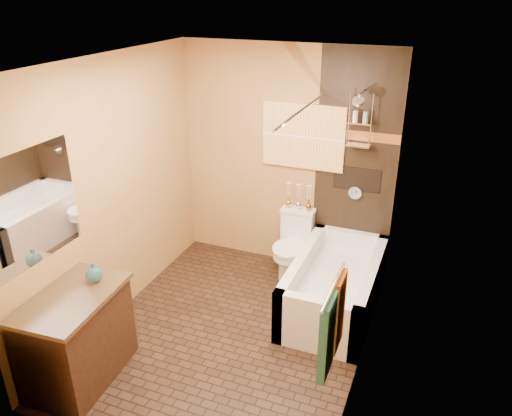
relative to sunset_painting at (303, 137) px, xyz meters
The scene contains 23 objects.
floor 2.15m from the sunset_painting, 97.72° to the right, with size 3.00×3.00×0.00m, color black.
wall_left 2.06m from the sunset_painting, 133.51° to the right, with size 0.02×3.00×2.50m, color #AC7E42.
wall_right 1.81m from the sunset_painting, 55.86° to the right, with size 0.02×3.00×2.50m, color #AC7E42.
wall_back 0.36m from the sunset_painting, behind, with size 2.40×0.02×2.50m, color #AC7E42.
wall_front 3.00m from the sunset_painting, 93.85° to the right, with size 2.40×0.02×2.50m, color #AC7E42.
ceiling 1.77m from the sunset_painting, 97.72° to the right, with size 3.00×3.00×0.00m, color silver.
alcove_tile_back 0.65m from the sunset_painting, ahead, with size 0.85×0.01×2.50m, color black.
alcove_tile_right 1.26m from the sunset_painting, 36.27° to the right, with size 0.01×1.50×2.50m, color black.
mosaic_band_back 0.58m from the sunset_painting, ahead, with size 0.85×0.01×0.10m, color maroon.
mosaic_band_right 1.22m from the sunset_painting, 36.55° to the right, with size 0.01×1.50×0.10m, color maroon.
alcove_niche 0.72m from the sunset_painting, ahead, with size 0.50×0.01×0.25m, color black.
shower_fixtures 0.62m from the sunset_painting, ahead, with size 0.24×0.33×1.16m.
curtain_rod 0.89m from the sunset_painting, 74.58° to the right, with size 0.03×0.03×1.55m, color silver.
towel_bar 2.70m from the sunset_painting, 69.38° to the right, with size 0.02×0.02×0.55m, color silver.
towel_teal 2.85m from the sunset_painting, 70.12° to the right, with size 0.05×0.22×0.52m, color #1F5A69.
towel_rust 2.61m from the sunset_painting, 68.16° to the right, with size 0.05×0.22×0.52m, color brown.
sunset_painting is the anchor object (origin of this frame).
vanity_mirror 2.82m from the sunset_painting, 119.47° to the right, with size 0.01×1.00×0.90m, color white.
bathtub 1.63m from the sunset_painting, 50.39° to the right, with size 0.80×1.50×0.55m.
toilet 1.20m from the sunset_painting, 90.00° to the right, with size 0.38×0.56×0.74m.
vanity 2.93m from the sunset_painting, 114.60° to the right, with size 0.63×0.95×0.81m.
teal_bottle 2.55m from the sunset_painting, 115.88° to the right, with size 0.14×0.14×0.21m, color #256370, non-canonical shape.
bud_vases 0.66m from the sunset_painting, 90.00° to the right, with size 0.30×0.06×0.29m.
Camera 1 is at (1.63, -3.47, 3.05)m, focal length 35.00 mm.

